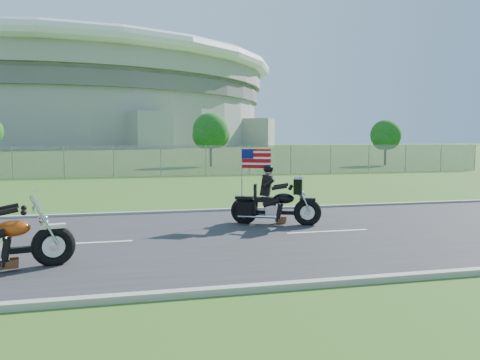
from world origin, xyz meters
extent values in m
plane|color=#2B4E18|center=(0.00, 0.00, 0.00)|extent=(420.00, 420.00, 0.00)
cube|color=#28282B|center=(0.00, 0.00, 0.02)|extent=(120.00, 8.00, 0.04)
cube|color=#9E9B93|center=(0.00, 4.05, 0.05)|extent=(120.00, 0.18, 0.12)
cube|color=#9E9B93|center=(0.00, -4.05, 0.05)|extent=(120.00, 0.18, 0.12)
cube|color=gray|center=(-5.00, 20.00, 1.00)|extent=(60.00, 0.03, 2.00)
cylinder|color=#A3A099|center=(-20.00, 170.00, 10.00)|extent=(130.00, 130.00, 20.00)
cylinder|color=#605E5B|center=(-20.00, 170.00, 17.00)|extent=(132.00, 132.00, 4.00)
cylinder|color=#A3A099|center=(-20.00, 170.00, 23.00)|extent=(134.00, 134.00, 6.00)
torus|color=white|center=(-20.00, 170.00, 27.00)|extent=(140.40, 140.40, 4.40)
cylinder|color=#382316|center=(6.00, 30.00, 1.26)|extent=(0.22, 0.22, 2.52)
sphere|color=#134612|center=(6.00, 30.00, 3.15)|extent=(3.20, 3.20, 3.20)
sphere|color=#134612|center=(6.64, 30.48, 2.79)|extent=(2.40, 2.40, 2.40)
sphere|color=#134612|center=(5.44, 29.60, 2.70)|extent=(2.24, 2.24, 2.24)
cylinder|color=#382316|center=(22.00, 28.00, 1.12)|extent=(0.22, 0.22, 2.24)
sphere|color=#134612|center=(22.00, 28.00, 2.80)|extent=(2.80, 2.80, 2.80)
sphere|color=#134612|center=(22.56, 28.42, 2.48)|extent=(2.10, 2.10, 2.10)
sphere|color=#134612|center=(21.51, 27.65, 2.40)|extent=(1.96, 1.96, 1.96)
torus|color=black|center=(-2.35, -1.81, 0.41)|extent=(0.82, 0.34, 0.80)
ellipsoid|color=#BA420D|center=(-3.01, -1.94, 0.79)|extent=(0.66, 0.45, 0.30)
cube|color=silver|center=(-2.59, -1.86, 1.31)|extent=(0.14, 0.49, 0.43)
torus|color=black|center=(3.82, 0.97, 0.39)|extent=(0.78, 0.47, 0.77)
torus|color=black|center=(2.18, 1.65, 0.39)|extent=(0.78, 0.47, 0.77)
ellipsoid|color=black|center=(3.21, 1.22, 0.77)|extent=(0.66, 0.53, 0.29)
cube|color=black|center=(2.71, 1.43, 0.73)|extent=(0.65, 0.51, 0.12)
cube|color=black|center=(2.76, 1.41, 1.13)|extent=(0.39, 0.48, 0.57)
sphere|color=black|center=(2.81, 1.39, 1.58)|extent=(0.37, 0.37, 0.28)
cube|color=black|center=(3.58, 1.07, 1.13)|extent=(0.53, 0.86, 0.42)
cube|color=#B70C11|center=(2.55, 1.72, 1.86)|extent=(0.78, 0.34, 0.54)
camera|label=1|loc=(-0.89, -11.03, 2.41)|focal=35.00mm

